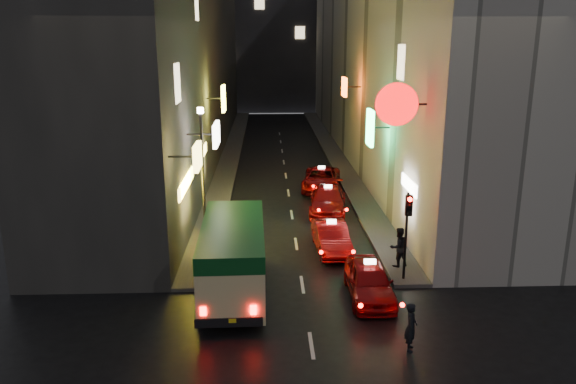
{
  "coord_description": "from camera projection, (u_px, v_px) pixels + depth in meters",
  "views": [
    {
      "loc": [
        -1.35,
        -11.61,
        9.26
      ],
      "look_at": [
        -0.38,
        13.0,
        2.52
      ],
      "focal_mm": 35.0,
      "sensor_mm": 36.0,
      "label": 1
    }
  ],
  "objects": [
    {
      "name": "taxi_near",
      "position": [
        369.0,
        278.0,
        20.58
      ],
      "size": [
        2.06,
        4.93,
        1.73
      ],
      "color": "maroon",
      "rests_on": "ground"
    },
    {
      "name": "building_far",
      "position": [
        275.0,
        25.0,
        74.39
      ],
      "size": [
        30.0,
        10.0,
        22.0
      ],
      "primitive_type": "cube",
      "color": "#343338",
      "rests_on": "ground"
    },
    {
      "name": "taxi_third",
      "position": [
        328.0,
        198.0,
        30.84
      ],
      "size": [
        2.7,
        5.27,
        1.78
      ],
      "color": "maroon",
      "rests_on": "ground"
    },
    {
      "name": "pedestrian_crossing",
      "position": [
        411.0,
        324.0,
        17.08
      ],
      "size": [
        0.49,
        0.65,
        1.76
      ],
      "primitive_type": "imported",
      "rotation": [
        0.0,
        0.0,
        1.35
      ],
      "color": "black",
      "rests_on": "ground"
    },
    {
      "name": "minibus",
      "position": [
        233.0,
        251.0,
        20.57
      ],
      "size": [
        2.38,
        6.43,
        2.75
      ],
      "color": "beige",
      "rests_on": "ground"
    },
    {
      "name": "lamp_post",
      "position": [
        203.0,
        167.0,
        25.07
      ],
      "size": [
        0.28,
        0.28,
        6.22
      ],
      "color": "black",
      "rests_on": "sidewalk_left"
    },
    {
      "name": "traffic_light",
      "position": [
        408.0,
        218.0,
        21.29
      ],
      "size": [
        0.26,
        0.43,
        3.5
      ],
      "color": "black",
      "rests_on": "sidewalk_right"
    },
    {
      "name": "building_right",
      "position": [
        383.0,
        42.0,
        44.37
      ],
      "size": [
        8.04,
        52.0,
        18.0
      ],
      "color": "#BBB8AC",
      "rests_on": "ground"
    },
    {
      "name": "sidewalk_right",
      "position": [
        334.0,
        153.0,
        46.59
      ],
      "size": [
        1.5,
        52.0,
        0.15
      ],
      "primitive_type": "cube",
      "color": "#4C4A47",
      "rests_on": "ground"
    },
    {
      "name": "taxi_second",
      "position": [
        331.0,
        235.0,
        25.18
      ],
      "size": [
        2.15,
        4.81,
        1.67
      ],
      "color": "maroon",
      "rests_on": "ground"
    },
    {
      "name": "taxi_far",
      "position": [
        321.0,
        177.0,
        35.47
      ],
      "size": [
        2.78,
        5.23,
        1.75
      ],
      "color": "maroon",
      "rests_on": "ground"
    },
    {
      "name": "building_left",
      "position": [
        180.0,
        42.0,
        43.77
      ],
      "size": [
        7.45,
        52.0,
        18.0
      ],
      "color": "#3A3734",
      "rests_on": "ground"
    },
    {
      "name": "pedestrian_sidewalk",
      "position": [
        399.0,
        244.0,
        23.05
      ],
      "size": [
        0.82,
        0.67,
        1.89
      ],
      "primitive_type": "imported",
      "rotation": [
        0.0,
        0.0,
        3.51
      ],
      "color": "black",
      "rests_on": "sidewalk_right"
    },
    {
      "name": "sidewalk_left",
      "position": [
        231.0,
        154.0,
        46.27
      ],
      "size": [
        1.5,
        52.0,
        0.15
      ],
      "primitive_type": "cube",
      "color": "#4C4A47",
      "rests_on": "ground"
    }
  ]
}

